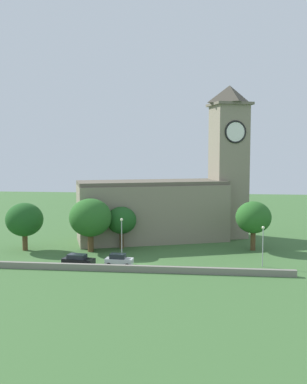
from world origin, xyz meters
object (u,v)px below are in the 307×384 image
Objects in this scene: car_black at (78,260)px; streetlamp_west_mid at (122,233)px; church at (173,197)px; tree_churchyard at (90,218)px; tree_riverside_west at (121,220)px; streetlamp_central at (263,239)px; tree_by_tower at (253,218)px; car_silver at (119,260)px; tree_riverside_east at (24,220)px.

streetlamp_west_mid is at bearing 22.60° from car_black.
tree_churchyard is at bearing -136.50° from church.
tree_riverside_west reaches higher than streetlamp_west_mid.
car_black is 0.73× the size of streetlamp_west_mid.
streetlamp_central is (27.22, 2.60, 3.24)m from car_black.
tree_riverside_west reaches higher than streetlamp_central.
car_black is 30.55m from tree_by_tower.
tree_churchyard is at bearing 134.20° from streetlamp_west_mid.
tree_churchyard is (-6.59, 9.09, 4.86)m from car_silver.
tree_by_tower is (27.42, 4.22, -0.13)m from tree_churchyard.
tree_riverside_west reaches higher than car_black.
tree_churchyard is 5.71m from tree_riverside_west.
tree_riverside_east is at bearing 170.57° from streetlamp_central.
car_silver is at bearing -90.60° from streetlamp_west_mid.
car_black is 0.61× the size of tree_riverside_east.
church is 12.85m from tree_riverside_west.
streetlamp_central is (14.68, -19.11, -4.08)m from church.
tree_riverside_east is at bearing 142.72° from car_black.
car_black is 0.68× the size of tree_riverside_west.
streetlamp_central reaches higher than car_black.
church is 27.70m from tree_riverside_east.
tree_by_tower is at bearing -29.46° from church.
tree_riverside_west is at bearing 71.09° from car_black.
car_silver is 20.58m from tree_riverside_east.
tree_riverside_west is (4.26, 12.43, 4.08)m from car_black.
tree_riverside_east is at bearing -168.40° from tree_riverside_west.
tree_riverside_east reaches higher than tree_riverside_west.
car_black is 0.55× the size of tree_churchyard.
streetlamp_west_mid is 1.14× the size of streetlamp_central.
tree_by_tower reaches higher than streetlamp_central.
tree_riverside_east is (-38.89, -4.47, -0.38)m from tree_by_tower.
church is 4.95× the size of streetlamp_west_mid.
streetlamp_central is at bearing 0.12° from streetlamp_west_mid.
car_silver reaches higher than car_black.
car_black is 0.83× the size of streetlamp_central.
church reaches higher than car_silver.
car_silver is 0.69× the size of streetlamp_central.
streetlamp_central is 0.66× the size of tree_churchyard.
tree_riverside_east is at bearing 153.94° from car_silver.
tree_riverside_west is at bearing 11.60° from tree_riverside_east.
car_black is 1.21× the size of car_silver.
streetlamp_west_mid reaches higher than car_black.
streetlamp_central reaches higher than car_silver.
streetlamp_central is at bearing 5.45° from car_black.
church is 4.14× the size of tree_riverside_east.
car_silver is 0.60× the size of streetlamp_west_mid.
tree_churchyard is (-6.62, 6.80, 1.21)m from streetlamp_west_mid.
tree_by_tower is (22.68, 1.15, 0.72)m from tree_riverside_west.
tree_churchyard is at bearing 92.94° from car_black.
tree_churchyard is 1.07× the size of tree_by_tower.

